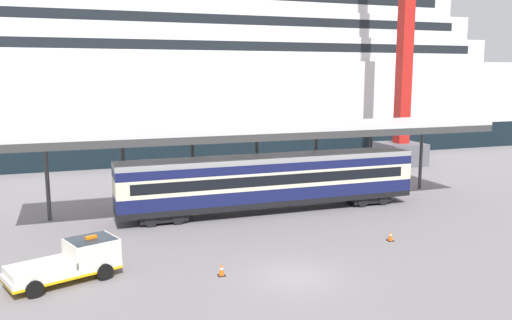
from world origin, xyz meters
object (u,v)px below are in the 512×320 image
train_carriage (270,180)px  traffic_cone_near (390,236)px  traffic_cone_mid (221,270)px  service_truck (73,260)px

train_carriage → traffic_cone_near: 10.04m
traffic_cone_mid → train_carriage: bearing=58.0°
service_truck → traffic_cone_near: service_truck is taller
service_truck → traffic_cone_mid: size_ratio=8.73×
train_carriage → traffic_cone_mid: size_ratio=34.34×
service_truck → traffic_cone_mid: service_truck is taller
service_truck → traffic_cone_near: (18.01, 0.01, -0.67)m
service_truck → traffic_cone_mid: bearing=-15.9°
train_carriage → service_truck: 16.34m
train_carriage → service_truck: bearing=-147.1°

